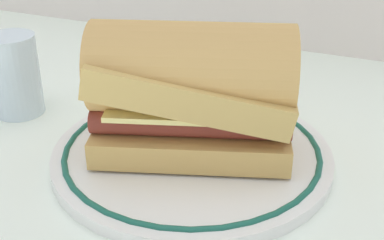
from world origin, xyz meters
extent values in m
plane|color=white|center=(0.00, 0.00, 0.00)|extent=(1.50, 1.50, 0.00)
cylinder|color=white|center=(0.01, 0.01, 0.01)|extent=(0.28, 0.28, 0.01)
torus|color=#195947|center=(0.01, 0.01, 0.01)|extent=(0.26, 0.26, 0.01)
cube|color=tan|center=(0.01, 0.01, 0.03)|extent=(0.21, 0.16, 0.03)
cylinder|color=maroon|center=(0.01, -0.01, 0.05)|extent=(0.19, 0.08, 0.02)
cylinder|color=brown|center=(0.01, 0.01, 0.05)|extent=(0.19, 0.08, 0.02)
cylinder|color=brown|center=(0.00, 0.04, 0.05)|extent=(0.19, 0.08, 0.02)
cube|color=#EAD67A|center=(0.01, 0.01, 0.07)|extent=(0.18, 0.14, 0.01)
cube|color=tan|center=(0.01, 0.01, 0.08)|extent=(0.21, 0.16, 0.07)
cylinder|color=tan|center=(0.01, 0.01, 0.10)|extent=(0.21, 0.14, 0.09)
cylinder|color=silver|center=(-0.23, 0.03, 0.05)|extent=(0.06, 0.06, 0.10)
cylinder|color=gold|center=(-0.23, 0.03, 0.02)|extent=(0.05, 0.05, 0.04)
camera|label=1|loc=(0.18, -0.40, 0.28)|focal=48.68mm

